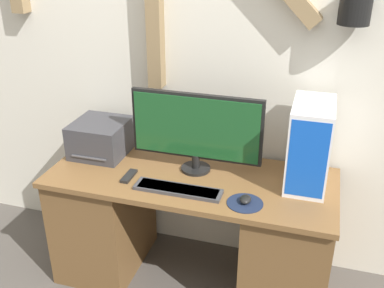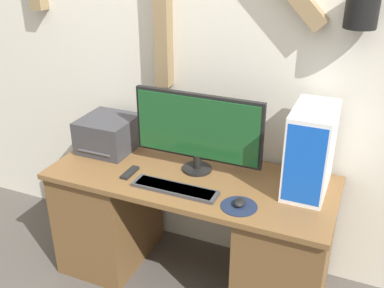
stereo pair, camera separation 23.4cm
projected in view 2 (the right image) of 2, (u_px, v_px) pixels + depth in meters
name	position (u px, v px, depth m)	size (l,w,h in m)	color
wall_back	(217.00, 40.00, 2.45)	(6.40, 0.20, 2.70)	silver
desk	(191.00, 227.00, 2.57)	(1.55, 0.63, 0.70)	brown
monitor	(198.00, 129.00, 2.38)	(0.72, 0.16, 0.44)	black
keyboard	(175.00, 188.00, 2.29)	(0.45, 0.11, 0.02)	#3D3D42
mousepad	(239.00, 206.00, 2.15)	(0.18, 0.18, 0.00)	#19233D
mouse	(240.00, 202.00, 2.15)	(0.06, 0.08, 0.03)	black
computer_tower	(310.00, 151.00, 2.20)	(0.20, 0.36, 0.44)	white
printer	(108.00, 134.00, 2.68)	(0.30, 0.32, 0.20)	#38383D
remote_control	(130.00, 173.00, 2.44)	(0.04, 0.14, 0.02)	black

